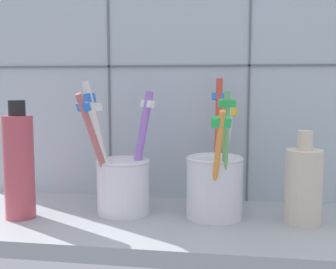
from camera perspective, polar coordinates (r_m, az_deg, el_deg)
The scene contains 6 objects.
counter_slab at distance 59.02cm, azimuth -0.32°, elevation -11.84°, with size 64.00×22.00×2.00cm, color #9EA3A8.
tile_wall_back at distance 67.97cm, azimuth 1.35°, elevation 8.95°, with size 64.00×2.20×45.00cm.
toothbrush_cup_left at distance 60.84cm, azimuth -6.04°, elevation -5.84°, with size 10.16×10.13×18.15cm.
toothbrush_cup_right at distance 58.89cm, azimuth 6.11°, elevation -6.16°, with size 7.59×13.67×18.49cm.
ceramic_vase at distance 58.39cm, azimuth 17.15°, elevation -6.27°, with size 4.64×4.64×11.87cm.
soap_bottle at distance 60.99cm, azimuth -18.76°, elevation -3.72°, with size 3.95×3.95×15.57cm.
Camera 1 is at (9.21, -55.28, 19.52)cm, focal length 47.02 mm.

